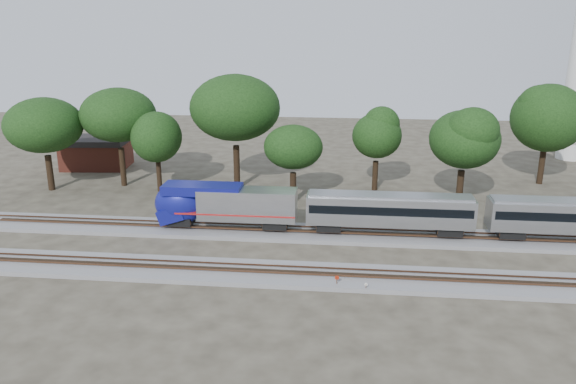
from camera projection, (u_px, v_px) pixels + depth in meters
The scene contains 15 objects.
ground at pixel (303, 258), 52.03m from camera, with size 160.00×160.00×0.00m, color #383328.
track_far at pixel (307, 233), 57.67m from camera, with size 160.00×5.00×0.73m.
track_near at pixel (299, 275), 48.16m from camera, with size 160.00×5.00×0.73m.
switch_stand_red at pixel (337, 280), 45.98m from camera, with size 0.36×0.07×1.14m.
switch_stand_white at pixel (366, 286), 45.30m from camera, with size 0.27×0.05×0.86m.
switch_lever at pixel (375, 286), 46.29m from camera, with size 0.50×0.30×0.30m, color #512D19.
brick_building at pixel (96, 152), 84.00m from camera, with size 9.99×7.48×4.52m.
tree_0 at pixel (44, 125), 70.82m from camera, with size 8.66×8.66×12.20m.
tree_1 at pixel (118, 115), 72.49m from camera, with size 9.64×9.64×13.59m.
tree_2 at pixel (156, 137), 70.70m from camera, with size 7.22×7.22×10.19m.
tree_3 at pixel (235, 108), 71.01m from camera, with size 10.77×10.77×15.19m.
tree_4 at pixel (293, 147), 66.31m from camera, with size 6.95×6.95×9.80m.
tree_5 at pixel (377, 136), 71.07m from camera, with size 7.31×7.31×10.31m.
tree_6 at pixel (464, 139), 64.59m from camera, with size 8.20×8.20×11.56m.
tree_7 at pixel (548, 118), 73.50m from camera, with size 9.10×9.10×12.83m.
Camera 1 is at (3.69, -47.85, 21.05)m, focal length 35.00 mm.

